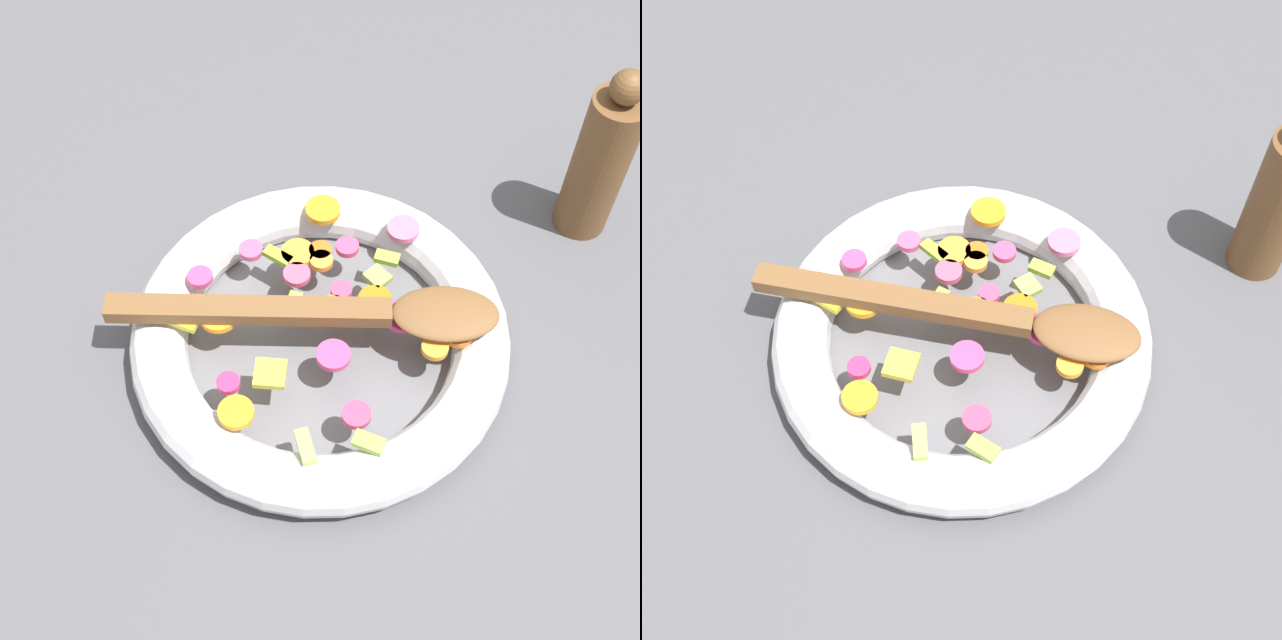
# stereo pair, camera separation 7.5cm
# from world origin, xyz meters

# --- Properties ---
(ground_plane) EXTENTS (4.00, 4.00, 0.00)m
(ground_plane) POSITION_xyz_m (0.00, 0.00, 0.00)
(ground_plane) COLOR #4C4C51
(skillet) EXTENTS (0.33, 0.33, 0.05)m
(skillet) POSITION_xyz_m (0.00, 0.00, 0.02)
(skillet) COLOR slate
(skillet) RESTS_ON ground_plane
(chopped_vegetables) EXTENTS (0.24, 0.26, 0.01)m
(chopped_vegetables) POSITION_xyz_m (-0.01, 0.01, 0.05)
(chopped_vegetables) COLOR orange
(chopped_vegetables) RESTS_ON skillet
(wooden_spoon) EXTENTS (0.25, 0.27, 0.01)m
(wooden_spoon) POSITION_xyz_m (0.01, 0.02, 0.06)
(wooden_spoon) COLOR brown
(wooden_spoon) RESTS_ON chopped_vegetables
(pepper_mill) EXTENTS (0.05, 0.05, 0.19)m
(pepper_mill) POSITION_xyz_m (0.05, 0.29, 0.08)
(pepper_mill) COLOR brown
(pepper_mill) RESTS_ON ground_plane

